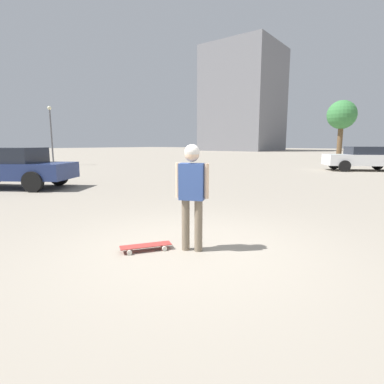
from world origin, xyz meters
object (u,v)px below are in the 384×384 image
at_px(car_parked_far, 363,158).
at_px(skateboard, 146,246).
at_px(car_parked_near, 10,167).
at_px(person, 192,186).

bearing_deg(car_parked_far, skateboard, 58.93).
relative_size(skateboard, car_parked_near, 0.16).
relative_size(person, car_parked_far, 0.35).
height_order(skateboard, car_parked_near, car_parked_near).
bearing_deg(car_parked_far, car_parked_near, 30.73).
height_order(person, skateboard, person).
xyz_separation_m(car_parked_near, car_parked_far, (-16.20, 9.18, -0.01)).
bearing_deg(person, skateboard, -164.16).
xyz_separation_m(skateboard, car_parked_far, (-17.82, 0.41, 0.70)).
height_order(person, car_parked_near, person).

